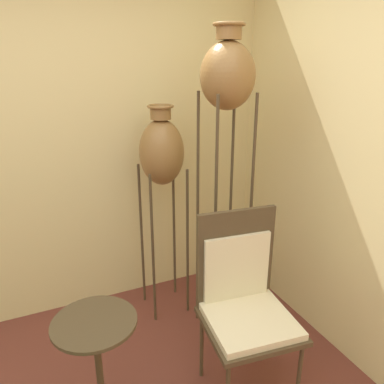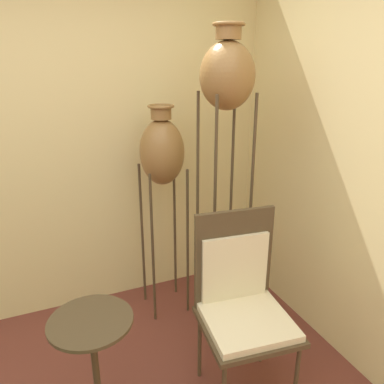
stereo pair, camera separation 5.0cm
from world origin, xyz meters
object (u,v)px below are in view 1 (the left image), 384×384
(vase_stand_tall, at_px, (227,83))
(side_table, at_px, (98,356))
(vase_stand_medium, at_px, (162,154))
(chair, at_px, (244,296))

(vase_stand_tall, height_order, side_table, vase_stand_tall)
(vase_stand_medium, distance_m, side_table, 1.37)
(vase_stand_medium, xyz_separation_m, side_table, (-0.69, -0.92, -0.75))
(vase_stand_medium, bearing_deg, side_table, -126.97)
(vase_stand_medium, relative_size, chair, 1.46)
(vase_stand_tall, height_order, vase_stand_medium, vase_stand_tall)
(chair, height_order, side_table, chair)
(vase_stand_tall, relative_size, side_table, 2.88)
(vase_stand_tall, bearing_deg, chair, -105.65)
(vase_stand_tall, distance_m, side_table, 1.68)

